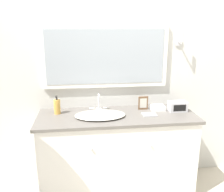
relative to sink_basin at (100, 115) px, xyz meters
The scene contains 8 objects.
wall_back 0.55m from the sink_basin, 63.63° to the left, with size 8.00×0.18×2.55m.
vanity_counter 0.48m from the sink_basin, ahead, with size 1.60×0.59×0.87m.
sink_basin is the anchor object (origin of this frame).
soap_bottle 0.45m from the sink_basin, 162.69° to the left, with size 0.07×0.07×0.19m.
appliance_box 0.83m from the sink_basin, ahead, with size 0.19×0.12×0.10m.
picture_frame 0.50m from the sink_basin, 18.38° to the left, with size 0.10×0.01×0.15m.
hand_towel_near_sink 0.64m from the sink_basin, 11.50° to the left, with size 0.14×0.13×0.05m.
metal_tray 0.50m from the sink_basin, ahead, with size 0.14×0.11×0.01m.
Camera 1 is at (-0.35, -2.05, 1.73)m, focal length 40.00 mm.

